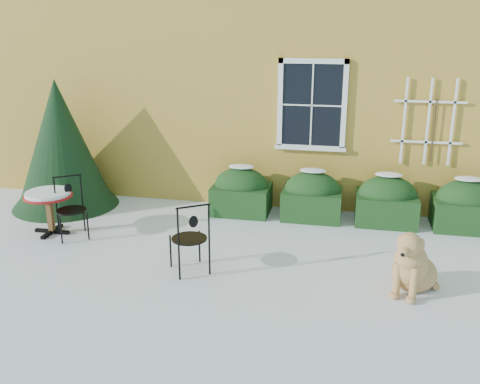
% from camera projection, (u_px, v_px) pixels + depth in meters
% --- Properties ---
extents(ground, '(80.00, 80.00, 0.00)m').
position_uv_depth(ground, '(225.00, 274.00, 7.54)').
color(ground, white).
rests_on(ground, ground).
extents(house, '(12.40, 8.40, 6.40)m').
position_uv_depth(house, '(290.00, 30.00, 13.09)').
color(house, gold).
rests_on(house, ground).
extents(hedge_row, '(4.95, 0.80, 0.91)m').
position_uv_depth(hedge_row, '(349.00, 199.00, 9.47)').
color(hedge_row, black).
rests_on(hedge_row, ground).
extents(evergreen_shrub, '(2.00, 2.00, 2.42)m').
position_uv_depth(evergreen_shrub, '(62.00, 156.00, 10.08)').
color(evergreen_shrub, black).
rests_on(evergreen_shrub, ground).
extents(bistro_table, '(0.79, 0.79, 0.73)m').
position_uv_depth(bistro_table, '(48.00, 199.00, 8.82)').
color(bistro_table, black).
rests_on(bistro_table, ground).
extents(patio_chair_near, '(0.65, 0.65, 1.05)m').
position_uv_depth(patio_chair_near, '(190.00, 237.00, 7.44)').
color(patio_chair_near, black).
rests_on(patio_chair_near, ground).
extents(patio_chair_far, '(0.62, 0.62, 1.00)m').
position_uv_depth(patio_chair_far, '(71.00, 208.00, 8.71)').
color(patio_chair_far, black).
rests_on(patio_chair_far, ground).
extents(dog, '(0.79, 0.99, 0.93)m').
position_uv_depth(dog, '(412.00, 266.00, 6.91)').
color(dog, tan).
rests_on(dog, ground).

